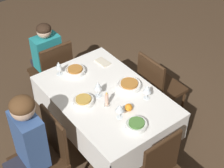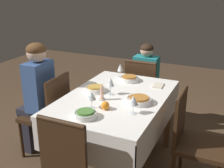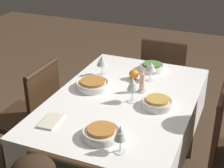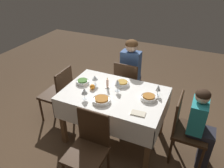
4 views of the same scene
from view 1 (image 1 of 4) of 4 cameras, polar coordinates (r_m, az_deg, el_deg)
name	(u,v)px [view 1 (image 1 of 4)]	position (r m, az deg, el deg)	size (l,w,h in m)	color
ground_plane	(106,148)	(3.74, -0.99, -10.63)	(8.00, 8.00, 0.00)	#4C3826
dining_table	(105,103)	(3.26, -1.12, -3.12)	(1.32, 0.88, 0.77)	white
chair_north	(45,155)	(3.09, -11.11, -11.44)	(0.41, 0.42, 0.90)	#382314
chair_east	(54,71)	(3.96, -9.70, 2.17)	(0.42, 0.41, 0.90)	#382314
chair_south	(158,86)	(3.73, 7.58, -0.31)	(0.41, 0.42, 0.90)	#382314
person_adult_denim	(26,149)	(2.92, -14.17, -10.43)	(0.30, 0.34, 1.21)	#282833
person_child_teal	(46,59)	(4.04, -10.96, 4.17)	(0.33, 0.30, 1.06)	#282833
bowl_north	(83,101)	(3.09, -4.76, -2.78)	(0.19, 0.19, 0.06)	white
wine_glass_north	(98,86)	(3.09, -2.35, -0.33)	(0.07, 0.07, 0.17)	white
bowl_east	(75,71)	(3.44, -6.13, 2.23)	(0.20, 0.20, 0.06)	white
wine_glass_east	(59,66)	(3.40, -8.85, 3.03)	(0.06, 0.06, 0.15)	white
bowl_west	(136,124)	(2.87, 4.08, -6.73)	(0.19, 0.19, 0.06)	white
wine_glass_west	(120,108)	(2.89, 1.31, -4.07)	(0.08, 0.08, 0.14)	white
bowl_south	(129,85)	(3.25, 2.89, -0.14)	(0.23, 0.23, 0.06)	white
wine_glass_south	(147,89)	(3.09, 5.88, -0.85)	(0.08, 0.08, 0.15)	white
candle_centerpiece	(107,101)	(3.03, -0.88, -2.76)	(0.06, 0.06, 0.16)	beige
orange_fruit	(129,107)	(3.00, 2.78, -3.91)	(0.07, 0.07, 0.07)	orange
napkin_red_folded	(103,62)	(3.58, -1.54, 3.67)	(0.17, 0.11, 0.01)	beige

